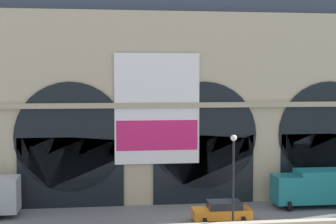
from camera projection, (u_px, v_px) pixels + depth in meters
ground_plane at (216, 219)px, 37.81m from camera, size 200.00×200.00×0.00m
station_building at (200, 87)px, 44.14m from camera, size 47.18×4.58×20.77m
car_center at (222, 211)px, 37.18m from camera, size 4.40×2.22×1.55m
box_truck_mideast at (318, 187)px, 41.46m from camera, size 7.50×2.91×3.12m
street_lamp_quayside at (233, 171)px, 34.09m from camera, size 0.44×0.44×6.90m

